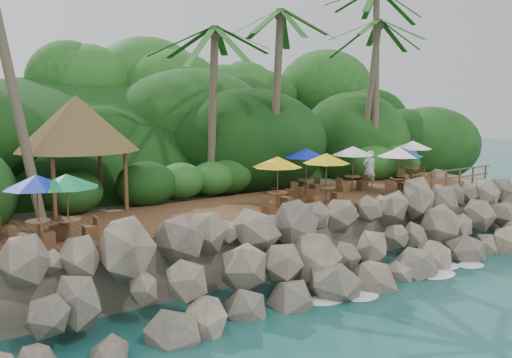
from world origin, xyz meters
TOP-DOWN VIEW (x-y plane):
  - ground at (0.00, 0.00)m, footprint 140.00×140.00m
  - land_base at (0.00, 16.00)m, footprint 32.00×25.20m
  - jungle_hill at (0.00, 23.50)m, footprint 44.80×28.00m
  - seawall at (0.00, 2.00)m, footprint 29.00×4.00m
  - terrace at (0.00, 6.00)m, footprint 26.00×5.00m
  - jungle_foliage at (0.00, 15.00)m, footprint 44.00×16.00m
  - foam_line at (0.00, 0.30)m, footprint 25.20×0.80m
  - palapa at (-6.39, 9.30)m, footprint 4.90×4.90m
  - dining_clusters at (0.82, 5.26)m, footprint 23.61×4.18m
  - railing at (10.26, 3.65)m, footprint 6.10×0.10m
  - waiter at (7.30, 6.43)m, footprint 0.78×0.64m

SIDE VIEW (x-z plane):
  - ground at x=0.00m, z-range 0.00..0.00m
  - jungle_hill at x=0.00m, z-range -7.70..7.70m
  - jungle_foliage at x=0.00m, z-range -6.00..6.00m
  - foam_line at x=0.00m, z-range 0.00..0.06m
  - land_base at x=0.00m, z-range 0.00..2.10m
  - seawall at x=0.00m, z-range 0.00..2.30m
  - terrace at x=0.00m, z-range 2.10..2.30m
  - railing at x=10.26m, z-range 2.41..3.41m
  - waiter at x=7.30m, z-range 2.30..4.15m
  - dining_clusters at x=0.82m, z-range 3.02..5.19m
  - palapa at x=-6.39m, z-range 3.49..8.09m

